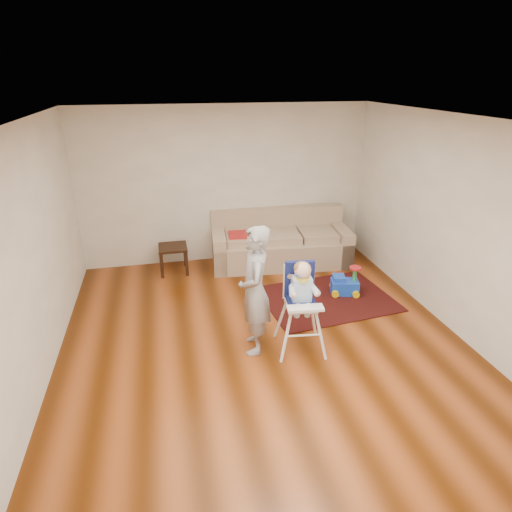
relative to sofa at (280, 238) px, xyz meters
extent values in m
plane|color=#481F05|center=(-0.87, -2.30, -0.46)|extent=(5.50, 5.50, 0.00)
cube|color=beige|center=(-0.87, 0.45, 0.89)|extent=(5.00, 0.04, 2.70)
cube|color=beige|center=(-3.37, -2.30, 0.89)|extent=(0.04, 5.50, 2.70)
cube|color=beige|center=(1.63, -2.30, 0.89)|extent=(0.04, 5.50, 2.70)
cube|color=white|center=(-0.87, -2.30, 2.24)|extent=(5.00, 5.50, 0.04)
cube|color=red|center=(-0.65, -0.05, 0.15)|extent=(0.57, 0.40, 0.04)
cube|color=black|center=(0.33, -1.47, -0.46)|extent=(2.02, 1.60, 0.02)
sphere|color=blue|center=(-0.22, -1.78, -0.38)|extent=(0.13, 0.13, 0.13)
cylinder|color=blue|center=(-0.53, -2.66, 0.58)|extent=(0.03, 0.12, 0.01)
imported|color=gray|center=(-1.01, -2.44, 0.33)|extent=(0.46, 0.63, 1.59)
camera|label=1|loc=(-1.97, -6.78, 2.68)|focal=30.00mm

